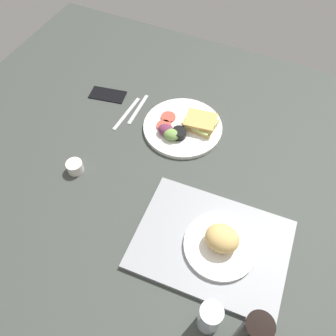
{
  "coord_description": "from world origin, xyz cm",
  "views": [
    {
      "loc": [
        -26.88,
        65.49,
        99.77
      ],
      "look_at": [
        2.0,
        3.0,
        4.0
      ],
      "focal_mm": 37.79,
      "sensor_mm": 36.0,
      "label": 1
    }
  ],
  "objects_px": {
    "bread_plate_near": "(221,242)",
    "soda_bottle": "(251,335)",
    "serving_tray": "(211,244)",
    "drinking_glass": "(210,317)",
    "fork": "(138,109)",
    "espresso_cup": "(75,167)",
    "knife": "(127,113)",
    "plate_with_salad": "(184,127)",
    "cell_phone": "(108,94)"
  },
  "relations": [
    {
      "from": "espresso_cup",
      "to": "bread_plate_near",
      "type": "bearing_deg",
      "value": 173.63
    },
    {
      "from": "fork",
      "to": "espresso_cup",
      "type": "bearing_deg",
      "value": -11.85
    },
    {
      "from": "bread_plate_near",
      "to": "drinking_glass",
      "type": "height_order",
      "value": "drinking_glass"
    },
    {
      "from": "serving_tray",
      "to": "cell_phone",
      "type": "xyz_separation_m",
      "value": [
        0.62,
        -0.44,
        -0.0
      ]
    },
    {
      "from": "fork",
      "to": "drinking_glass",
      "type": "bearing_deg",
      "value": 38.2
    },
    {
      "from": "bread_plate_near",
      "to": "fork",
      "type": "bearing_deg",
      "value": -40.12
    },
    {
      "from": "drinking_glass",
      "to": "bread_plate_near",
      "type": "bearing_deg",
      "value": -78.3
    },
    {
      "from": "soda_bottle",
      "to": "espresso_cup",
      "type": "relative_size",
      "value": 3.67
    },
    {
      "from": "drinking_glass",
      "to": "knife",
      "type": "height_order",
      "value": "drinking_glass"
    },
    {
      "from": "soda_bottle",
      "to": "espresso_cup",
      "type": "bearing_deg",
      "value": -21.86
    },
    {
      "from": "drinking_glass",
      "to": "soda_bottle",
      "type": "xyz_separation_m",
      "value": [
        -0.1,
        0.01,
        0.05
      ]
    },
    {
      "from": "serving_tray",
      "to": "knife",
      "type": "distance_m",
      "value": 0.62
    },
    {
      "from": "plate_with_salad",
      "to": "cell_phone",
      "type": "height_order",
      "value": "plate_with_salad"
    },
    {
      "from": "plate_with_salad",
      "to": "knife",
      "type": "bearing_deg",
      "value": 3.85
    },
    {
      "from": "fork",
      "to": "soda_bottle",
      "type": "bearing_deg",
      "value": 42.83
    },
    {
      "from": "bread_plate_near",
      "to": "plate_with_salad",
      "type": "bearing_deg",
      "value": -53.89
    },
    {
      "from": "plate_with_salad",
      "to": "espresso_cup",
      "type": "xyz_separation_m",
      "value": [
        0.27,
        0.33,
        0.0
      ]
    },
    {
      "from": "serving_tray",
      "to": "plate_with_salad",
      "type": "xyz_separation_m",
      "value": [
        0.26,
        -0.39,
        0.01
      ]
    },
    {
      "from": "serving_tray",
      "to": "fork",
      "type": "distance_m",
      "value": 0.62
    },
    {
      "from": "fork",
      "to": "knife",
      "type": "bearing_deg",
      "value": -39.27
    },
    {
      "from": "plate_with_salad",
      "to": "fork",
      "type": "height_order",
      "value": "plate_with_salad"
    },
    {
      "from": "espresso_cup",
      "to": "soda_bottle",
      "type": "bearing_deg",
      "value": 158.14
    },
    {
      "from": "plate_with_salad",
      "to": "cell_phone",
      "type": "distance_m",
      "value": 0.36
    },
    {
      "from": "cell_phone",
      "to": "soda_bottle",
      "type": "bearing_deg",
      "value": 129.72
    },
    {
      "from": "plate_with_salad",
      "to": "drinking_glass",
      "type": "xyz_separation_m",
      "value": [
        -0.33,
        0.6,
        0.04
      ]
    },
    {
      "from": "serving_tray",
      "to": "drinking_glass",
      "type": "distance_m",
      "value": 0.22
    },
    {
      "from": "bread_plate_near",
      "to": "soda_bottle",
      "type": "xyz_separation_m",
      "value": [
        -0.15,
        0.22,
        0.06
      ]
    },
    {
      "from": "bread_plate_near",
      "to": "cell_phone",
      "type": "height_order",
      "value": "bread_plate_near"
    },
    {
      "from": "knife",
      "to": "cell_phone",
      "type": "relative_size",
      "value": 1.32
    },
    {
      "from": "bread_plate_near",
      "to": "soda_bottle",
      "type": "bearing_deg",
      "value": 123.76
    },
    {
      "from": "bread_plate_near",
      "to": "plate_with_salad",
      "type": "distance_m",
      "value": 0.48
    },
    {
      "from": "drinking_glass",
      "to": "knife",
      "type": "relative_size",
      "value": 0.59
    },
    {
      "from": "knife",
      "to": "plate_with_salad",
      "type": "bearing_deg",
      "value": 95.84
    },
    {
      "from": "drinking_glass",
      "to": "fork",
      "type": "distance_m",
      "value": 0.82
    },
    {
      "from": "espresso_cup",
      "to": "fork",
      "type": "xyz_separation_m",
      "value": [
        -0.06,
        -0.35,
        -0.02
      ]
    },
    {
      "from": "soda_bottle",
      "to": "bread_plate_near",
      "type": "bearing_deg",
      "value": -56.24
    },
    {
      "from": "plate_with_salad",
      "to": "knife",
      "type": "distance_m",
      "value": 0.24
    },
    {
      "from": "plate_with_salad",
      "to": "drinking_glass",
      "type": "distance_m",
      "value": 0.68
    },
    {
      "from": "fork",
      "to": "serving_tray",
      "type": "bearing_deg",
      "value": 45.79
    },
    {
      "from": "serving_tray",
      "to": "drinking_glass",
      "type": "relative_size",
      "value": 4.05
    },
    {
      "from": "cell_phone",
      "to": "knife",
      "type": "bearing_deg",
      "value": 142.84
    },
    {
      "from": "drinking_glass",
      "to": "soda_bottle",
      "type": "relative_size",
      "value": 0.54
    },
    {
      "from": "bread_plate_near",
      "to": "drinking_glass",
      "type": "distance_m",
      "value": 0.21
    },
    {
      "from": "plate_with_salad",
      "to": "cell_phone",
      "type": "bearing_deg",
      "value": -7.07
    },
    {
      "from": "bread_plate_near",
      "to": "fork",
      "type": "height_order",
      "value": "bread_plate_near"
    },
    {
      "from": "knife",
      "to": "espresso_cup",
      "type": "bearing_deg",
      "value": -3.25
    },
    {
      "from": "cell_phone",
      "to": "plate_with_salad",
      "type": "bearing_deg",
      "value": 162.24
    },
    {
      "from": "espresso_cup",
      "to": "knife",
      "type": "xyz_separation_m",
      "value": [
        -0.03,
        -0.31,
        -0.02
      ]
    },
    {
      "from": "bread_plate_near",
      "to": "fork",
      "type": "relative_size",
      "value": 1.27
    },
    {
      "from": "drinking_glass",
      "to": "serving_tray",
      "type": "bearing_deg",
      "value": -71.51
    }
  ]
}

